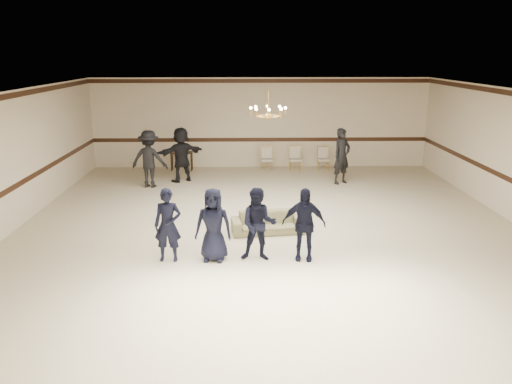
% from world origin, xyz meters
% --- Properties ---
extents(room, '(12.01, 14.01, 3.21)m').
position_xyz_m(room, '(0.00, 0.00, 1.60)').
color(room, beige).
rests_on(room, ground).
extents(chair_rail, '(12.00, 0.02, 0.14)m').
position_xyz_m(chair_rail, '(0.00, 6.99, 1.00)').
color(chair_rail, '#351B10').
rests_on(chair_rail, wall_back).
extents(crown_molding, '(12.00, 0.02, 0.14)m').
position_xyz_m(crown_molding, '(0.00, 6.99, 3.08)').
color(crown_molding, '#351B10').
rests_on(crown_molding, wall_back).
extents(chandelier, '(0.94, 0.94, 0.89)m').
position_xyz_m(chandelier, '(0.00, 1.00, 2.88)').
color(chandelier, gold).
rests_on(chandelier, ceiling).
extents(boy_a, '(0.55, 0.37, 1.49)m').
position_xyz_m(boy_a, '(-2.11, -1.87, 0.74)').
color(boy_a, black).
rests_on(boy_a, floor).
extents(boy_b, '(0.78, 0.56, 1.49)m').
position_xyz_m(boy_b, '(-1.21, -1.87, 0.74)').
color(boy_b, black).
rests_on(boy_b, floor).
extents(boy_c, '(0.77, 0.62, 1.49)m').
position_xyz_m(boy_c, '(-0.31, -1.87, 0.74)').
color(boy_c, black).
rests_on(boy_c, floor).
extents(boy_d, '(0.91, 0.48, 1.49)m').
position_xyz_m(boy_d, '(0.59, -1.87, 0.74)').
color(boy_d, black).
rests_on(boy_d, floor).
extents(settee, '(1.73, 0.86, 0.48)m').
position_xyz_m(settee, '(-0.06, -0.23, 0.24)').
color(settee, '#828257').
rests_on(settee, floor).
extents(adult_left, '(1.24, 0.86, 1.76)m').
position_xyz_m(adult_left, '(-3.51, 4.12, 0.88)').
color(adult_left, black).
rests_on(adult_left, floor).
extents(adult_mid, '(1.66, 1.32, 1.76)m').
position_xyz_m(adult_mid, '(-2.61, 4.82, 0.88)').
color(adult_mid, black).
rests_on(adult_mid, floor).
extents(adult_right, '(0.77, 0.70, 1.76)m').
position_xyz_m(adult_right, '(2.49, 4.42, 0.88)').
color(adult_right, black).
rests_on(adult_right, floor).
extents(banquet_chair_left, '(0.42, 0.42, 0.83)m').
position_xyz_m(banquet_chair_left, '(0.21, 6.27, 0.42)').
color(banquet_chair_left, beige).
rests_on(banquet_chair_left, floor).
extents(banquet_chair_mid, '(0.42, 0.42, 0.83)m').
position_xyz_m(banquet_chair_mid, '(1.21, 6.27, 0.42)').
color(banquet_chair_mid, beige).
rests_on(banquet_chair_mid, floor).
extents(banquet_chair_right, '(0.44, 0.44, 0.83)m').
position_xyz_m(banquet_chair_right, '(2.21, 6.27, 0.42)').
color(banquet_chair_right, beige).
rests_on(banquet_chair_right, floor).
extents(console_table, '(0.81, 0.38, 0.66)m').
position_xyz_m(console_table, '(-2.79, 6.47, 0.33)').
color(console_table, black).
rests_on(console_table, floor).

